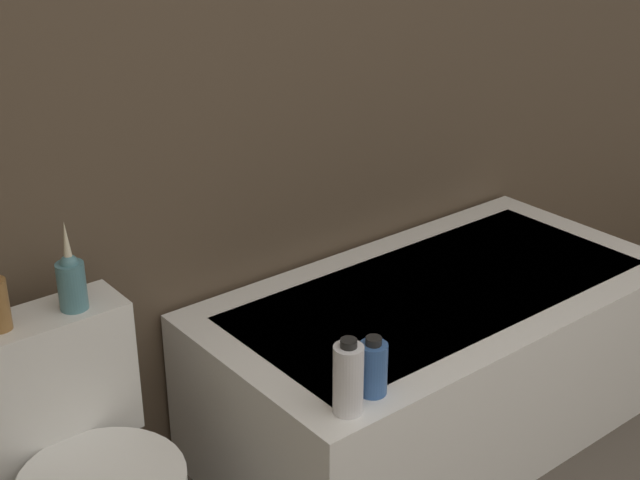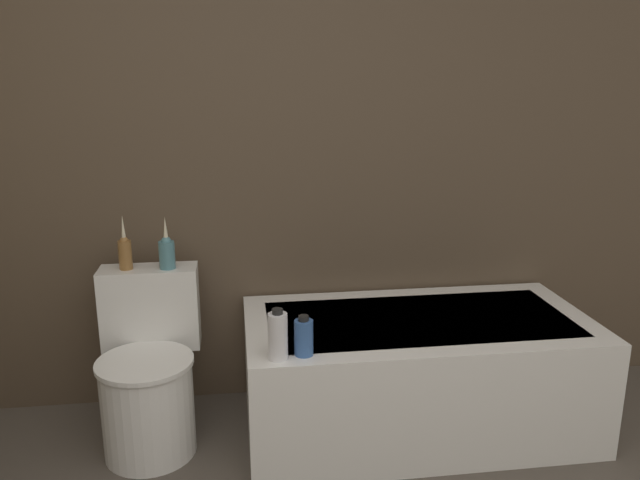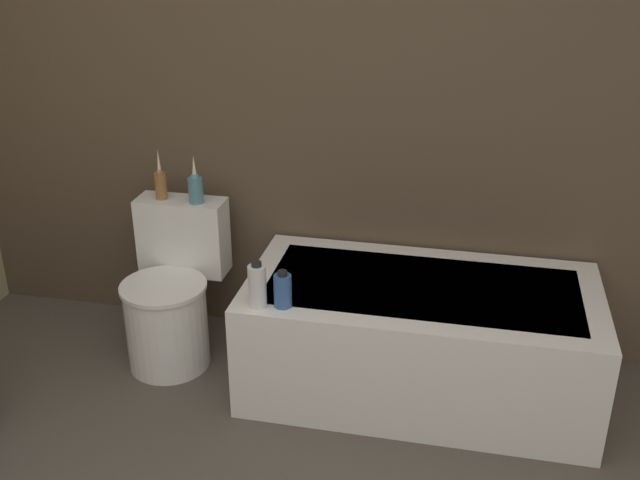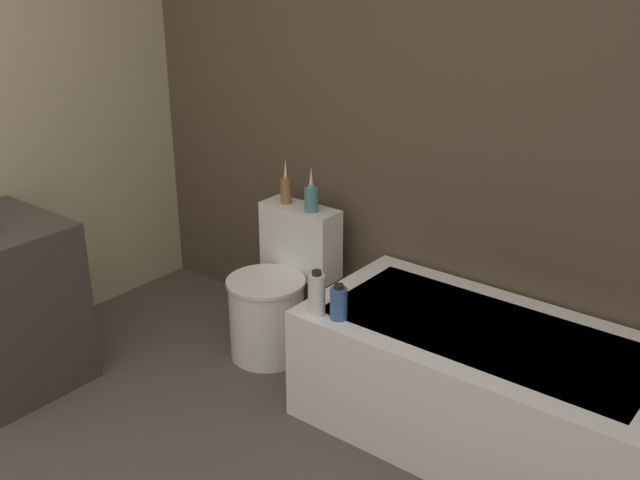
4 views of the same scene
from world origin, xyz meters
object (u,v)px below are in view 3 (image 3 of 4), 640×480
object	(u,v)px
bathtub	(419,337)
toilet	(172,297)
shampoo_bottle_tall	(257,286)
vase_gold	(161,182)
shampoo_bottle_short	(283,290)
vase_silver	(195,187)

from	to	relation	value
bathtub	toilet	bearing A→B (deg)	178.59
bathtub	shampoo_bottle_tall	distance (m)	0.81
toilet	shampoo_bottle_tall	world-z (taller)	toilet
vase_gold	toilet	bearing A→B (deg)	-64.46
vase_gold	shampoo_bottle_short	size ratio (longest dim) A/B	1.53
vase_gold	shampoo_bottle_short	distance (m)	0.93
vase_silver	shampoo_bottle_tall	xyz separation A→B (m)	(0.45, -0.53, -0.21)
vase_silver	shampoo_bottle_tall	world-z (taller)	vase_silver
toilet	shampoo_bottle_short	bearing A→B (deg)	-26.86
bathtub	vase_gold	xyz separation A→B (m)	(-1.29, 0.22, 0.57)
vase_gold	shampoo_bottle_tall	xyz separation A→B (m)	(0.64, -0.54, -0.21)
shampoo_bottle_tall	bathtub	bearing A→B (deg)	26.09
vase_gold	vase_silver	bearing A→B (deg)	-4.62
bathtub	vase_gold	distance (m)	1.43
vase_silver	shampoo_bottle_tall	bearing A→B (deg)	-49.28
shampoo_bottle_tall	shampoo_bottle_short	distance (m)	0.11
toilet	vase_gold	bearing A→B (deg)	115.54
toilet	vase_silver	distance (m)	0.55
shampoo_bottle_tall	shampoo_bottle_short	xyz separation A→B (m)	(0.10, 0.02, -0.02)
bathtub	vase_gold	world-z (taller)	vase_gold
vase_silver	shampoo_bottle_tall	distance (m)	0.73
shampoo_bottle_tall	toilet	bearing A→B (deg)	147.25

